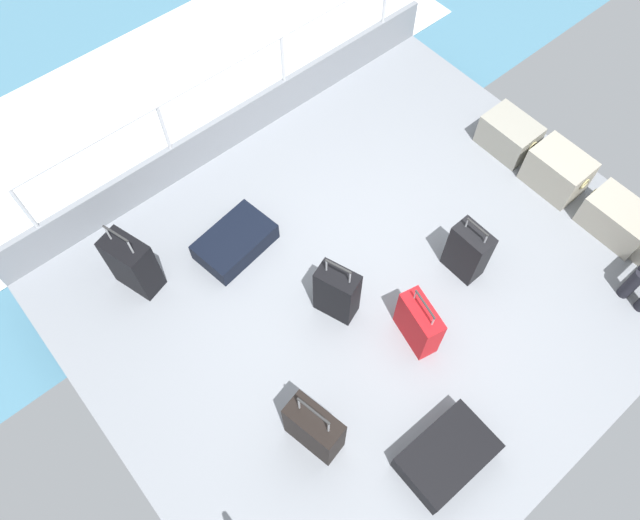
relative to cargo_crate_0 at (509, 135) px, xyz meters
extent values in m
cube|color=gray|center=(0.30, -2.13, -0.21)|extent=(4.40, 5.20, 0.06)
cube|color=gray|center=(-1.87, -2.13, 0.05)|extent=(0.06, 5.20, 0.45)
cylinder|color=silver|center=(-1.87, -4.21, 0.32)|extent=(0.04, 0.04, 1.00)
cylinder|color=silver|center=(-1.87, -2.83, 0.32)|extent=(0.04, 0.04, 1.00)
cylinder|color=silver|center=(-1.87, -1.44, 0.32)|extent=(0.04, 0.04, 1.00)
cylinder|color=silver|center=(-1.87, -0.05, 0.32)|extent=(0.04, 0.04, 1.00)
cylinder|color=silver|center=(-1.87, -2.13, 0.82)|extent=(0.04, 4.16, 0.04)
cube|color=white|center=(-3.30, -2.13, -0.52)|extent=(2.40, 7.28, 0.01)
cube|color=gray|center=(0.00, 0.00, 0.00)|extent=(0.55, 0.39, 0.36)
torus|color=tan|center=(-0.28, 0.00, 0.07)|extent=(0.02, 0.12, 0.12)
torus|color=tan|center=(0.28, 0.00, 0.07)|extent=(0.02, 0.12, 0.12)
cube|color=#9E9989|center=(0.63, -0.02, 0.03)|extent=(0.56, 0.40, 0.42)
torus|color=tan|center=(0.34, -0.02, 0.11)|extent=(0.02, 0.12, 0.12)
torus|color=tan|center=(0.92, -0.02, 0.11)|extent=(0.02, 0.12, 0.12)
cube|color=#9E9989|center=(1.35, -0.01, -0.01)|extent=(0.62, 0.39, 0.35)
torus|color=tan|center=(1.03, -0.01, 0.06)|extent=(0.02, 0.12, 0.12)
cylinder|color=black|center=(1.84, -0.50, 0.01)|extent=(0.11, 0.11, 0.38)
cube|color=black|center=(1.81, -2.79, -0.07)|extent=(0.49, 0.73, 0.23)
cube|color=white|center=(1.81, -2.42, -0.03)|extent=(0.05, 0.01, 0.08)
cube|color=black|center=(0.27, -2.58, 0.12)|extent=(0.41, 0.31, 0.60)
cylinder|color=#A5A8AD|center=(0.16, -2.61, 0.50)|extent=(0.02, 0.02, 0.16)
cylinder|color=#A5A8AD|center=(0.37, -2.54, 0.50)|extent=(0.02, 0.02, 0.16)
cylinder|color=#2D2D2D|center=(0.27, -2.58, 0.58)|extent=(0.23, 0.10, 0.02)
cube|color=green|center=(0.23, -2.48, 0.22)|extent=(0.05, 0.02, 0.08)
cube|color=black|center=(1.02, -3.46, 0.10)|extent=(0.48, 0.29, 0.56)
cylinder|color=#A5A8AD|center=(0.89, -3.49, 0.49)|extent=(0.02, 0.02, 0.21)
cylinder|color=#A5A8AD|center=(1.15, -3.44, 0.49)|extent=(0.02, 0.02, 0.21)
cylinder|color=#2D2D2D|center=(1.02, -3.46, 0.59)|extent=(0.29, 0.08, 0.02)
cube|color=silver|center=(1.00, -3.35, 0.20)|extent=(0.05, 0.02, 0.08)
cube|color=black|center=(0.70, -1.42, 0.11)|extent=(0.35, 0.21, 0.58)
cylinder|color=#A5A8AD|center=(0.60, -1.42, 0.45)|extent=(0.02, 0.02, 0.11)
cylinder|color=#A5A8AD|center=(0.81, -1.42, 0.45)|extent=(0.02, 0.02, 0.11)
cylinder|color=#2D2D2D|center=(0.70, -1.42, 0.51)|extent=(0.23, 0.02, 0.02)
cube|color=green|center=(0.70, -1.31, 0.22)|extent=(0.05, 0.01, 0.08)
cube|color=red|center=(0.91, -2.23, 0.07)|extent=(0.46, 0.27, 0.50)
cylinder|color=#A5A8AD|center=(0.78, -2.20, 0.38)|extent=(0.02, 0.02, 0.12)
cylinder|color=#A5A8AD|center=(1.03, -2.26, 0.38)|extent=(0.02, 0.02, 0.12)
cylinder|color=#2D2D2D|center=(0.91, -2.23, 0.44)|extent=(0.28, 0.08, 0.02)
cube|color=silver|center=(0.93, -2.13, 0.21)|extent=(0.05, 0.02, 0.08)
cube|color=black|center=(-0.82, -2.89, -0.08)|extent=(0.55, 0.77, 0.20)
cube|color=white|center=(-0.87, -2.53, -0.06)|extent=(0.05, 0.01, 0.08)
cube|color=black|center=(-1.10, -3.76, 0.13)|extent=(0.46, 0.35, 0.62)
cylinder|color=#A5A8AD|center=(-1.21, -3.80, 0.54)|extent=(0.02, 0.02, 0.19)
cylinder|color=#A5A8AD|center=(-0.98, -3.73, 0.54)|extent=(0.02, 0.02, 0.19)
cylinder|color=#2D2D2D|center=(-1.10, -3.76, 0.63)|extent=(0.26, 0.09, 0.02)
cube|color=green|center=(-1.13, -3.64, 0.31)|extent=(0.05, 0.02, 0.08)
camera|label=1|loc=(1.91, -4.16, 4.67)|focal=33.48mm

